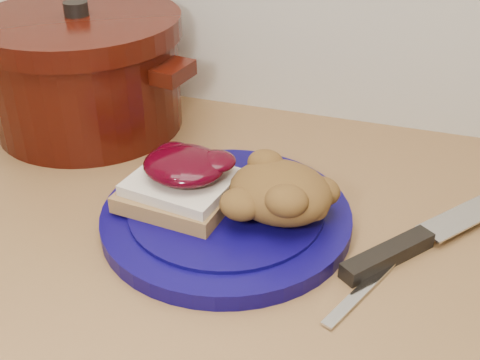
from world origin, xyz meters
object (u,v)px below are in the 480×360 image
(butter_knife, at_px, (370,282))
(dutch_oven, at_px, (85,71))
(pepper_grinder, at_px, (30,80))
(plate, at_px, (226,217))
(chef_knife, at_px, (416,241))

(butter_knife, relative_size, dutch_oven, 0.46)
(butter_knife, relative_size, pepper_grinder, 1.34)
(plate, bearing_deg, chef_knife, 6.22)
(chef_knife, height_order, dutch_oven, dutch_oven)
(plate, bearing_deg, pepper_grinder, 154.81)
(chef_knife, distance_m, pepper_grinder, 0.61)
(plate, distance_m, pepper_grinder, 0.42)
(plate, relative_size, pepper_grinder, 2.42)
(butter_knife, bearing_deg, pepper_grinder, 89.74)
(plate, xyz_separation_m, chef_knife, (0.21, 0.02, -0.00))
(dutch_oven, bearing_deg, plate, -32.82)
(chef_knife, relative_size, butter_knife, 1.69)
(plate, height_order, pepper_grinder, pepper_grinder)
(butter_knife, height_order, dutch_oven, dutch_oven)
(chef_knife, height_order, pepper_grinder, pepper_grinder)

